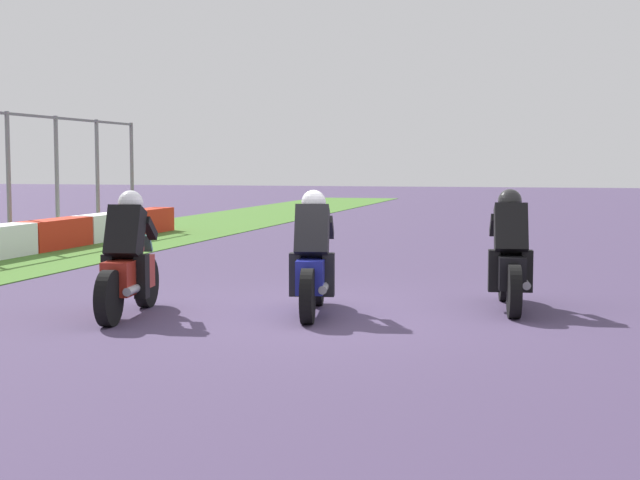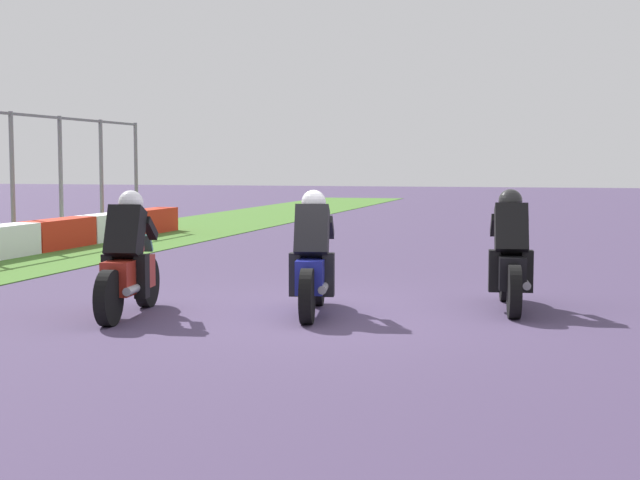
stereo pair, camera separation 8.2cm
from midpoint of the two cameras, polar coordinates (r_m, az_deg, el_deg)
The scene contains 4 objects.
ground_plane at distance 11.28m, azimuth -0.11°, elevation -4.58°, with size 120.00×120.00×0.00m, color #463858.
rider_lane_a at distance 11.78m, azimuth 11.47°, elevation -1.22°, with size 2.04×0.59×1.51m.
rider_lane_b at distance 11.17m, azimuth -0.65°, elevation -1.45°, with size 2.03×0.62×1.51m.
rider_lane_c at distance 11.26m, azimuth -11.97°, elevation -1.50°, with size 2.04×0.59×1.51m.
Camera 1 is at (-10.77, -2.80, 1.84)m, focal length 51.71 mm.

